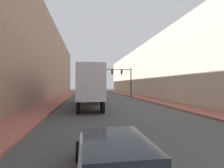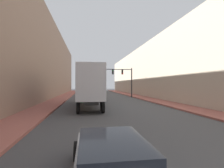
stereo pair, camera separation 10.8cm
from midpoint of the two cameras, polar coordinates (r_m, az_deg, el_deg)
sidewalk_right at (r=31.90m, az=9.99°, el=-4.48°), size 2.70×80.00×0.15m
sidewalk_left at (r=30.47m, az=-16.90°, el=-4.68°), size 2.70×80.00×0.15m
building_right at (r=33.59m, az=17.05°, el=4.74°), size 6.00×80.00×10.68m
building_left at (r=31.58m, az=-24.81°, el=7.97°), size 6.00×80.00×13.87m
semi_truck at (r=19.83m, az=-7.63°, el=-0.43°), size 2.44×12.16×4.27m
sedan_car at (r=4.68m, az=0.15°, el=-24.19°), size 2.01×4.36×1.20m
traffic_signal_gantry at (r=33.62m, az=3.87°, el=2.30°), size 5.63×0.35×5.66m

